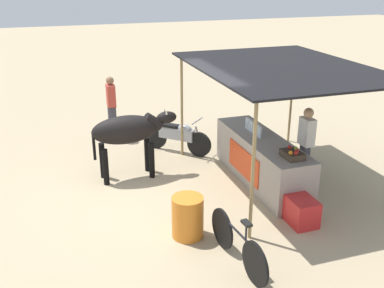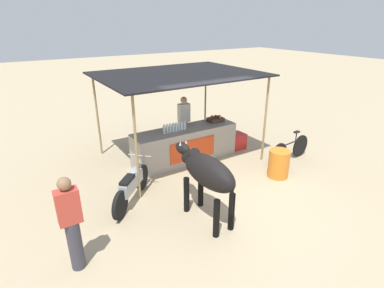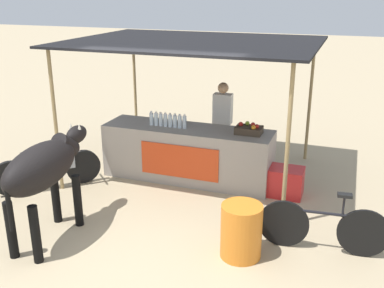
{
  "view_description": "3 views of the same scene",
  "coord_description": "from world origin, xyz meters",
  "px_view_note": "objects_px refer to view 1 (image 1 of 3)",
  "views": [
    {
      "loc": [
        7.66,
        -1.87,
        4.17
      ],
      "look_at": [
        -0.47,
        0.84,
        0.83
      ],
      "focal_mm": 42.0,
      "sensor_mm": 36.0,
      "label": 1
    },
    {
      "loc": [
        -4.01,
        -4.49,
        3.72
      ],
      "look_at": [
        -0.33,
        1.32,
        0.88
      ],
      "focal_mm": 28.0,
      "sensor_mm": 36.0,
      "label": 2
    },
    {
      "loc": [
        2.63,
        -4.82,
        3.28
      ],
      "look_at": [
        0.42,
        1.26,
        1.02
      ],
      "focal_mm": 42.0,
      "sensor_mm": 36.0,
      "label": 3
    }
  ],
  "objects_px": {
    "stall_counter": "(261,160)",
    "cow": "(129,132)",
    "cooler_box": "(301,211)",
    "water_barrel": "(188,217)",
    "motorcycle_parked": "(177,136)",
    "fruit_crate": "(292,154)",
    "vendor_behind_counter": "(305,146)",
    "bicycle_leaning": "(238,244)",
    "passerby_on_street": "(112,107)"
  },
  "relations": [
    {
      "from": "stall_counter",
      "to": "cow",
      "type": "xyz_separation_m",
      "value": [
        -1.06,
        -2.55,
        0.55
      ]
    },
    {
      "from": "cooler_box",
      "to": "water_barrel",
      "type": "bearing_deg",
      "value": -96.95
    },
    {
      "from": "cow",
      "to": "motorcycle_parked",
      "type": "relative_size",
      "value": 1.37
    },
    {
      "from": "fruit_crate",
      "to": "motorcycle_parked",
      "type": "xyz_separation_m",
      "value": [
        -3.16,
        -1.25,
        -0.6
      ]
    },
    {
      "from": "vendor_behind_counter",
      "to": "water_barrel",
      "type": "height_order",
      "value": "vendor_behind_counter"
    },
    {
      "from": "cow",
      "to": "stall_counter",
      "type": "bearing_deg",
      "value": 67.46
    },
    {
      "from": "water_barrel",
      "to": "motorcycle_parked",
      "type": "relative_size",
      "value": 0.54
    },
    {
      "from": "bicycle_leaning",
      "to": "passerby_on_street",
      "type": "distance_m",
      "value": 6.13
    },
    {
      "from": "cooler_box",
      "to": "water_barrel",
      "type": "height_order",
      "value": "water_barrel"
    },
    {
      "from": "fruit_crate",
      "to": "vendor_behind_counter",
      "type": "bearing_deg",
      "value": 133.57
    },
    {
      "from": "motorcycle_parked",
      "to": "bicycle_leaning",
      "type": "xyz_separation_m",
      "value": [
        4.56,
        -0.43,
        -0.08
      ]
    },
    {
      "from": "stall_counter",
      "to": "water_barrel",
      "type": "relative_size",
      "value": 4.18
    },
    {
      "from": "cooler_box",
      "to": "bicycle_leaning",
      "type": "height_order",
      "value": "bicycle_leaning"
    },
    {
      "from": "vendor_behind_counter",
      "to": "motorcycle_parked",
      "type": "xyz_separation_m",
      "value": [
        -2.5,
        -1.95,
        -0.42
      ]
    },
    {
      "from": "fruit_crate",
      "to": "passerby_on_street",
      "type": "xyz_separation_m",
      "value": [
        -4.64,
        -2.58,
        -0.18
      ]
    },
    {
      "from": "fruit_crate",
      "to": "cooler_box",
      "type": "bearing_deg",
      "value": -12.72
    },
    {
      "from": "cow",
      "to": "bicycle_leaning",
      "type": "xyz_separation_m",
      "value": [
        3.54,
        0.93,
        -0.68
      ]
    },
    {
      "from": "water_barrel",
      "to": "bicycle_leaning",
      "type": "distance_m",
      "value": 1.08
    },
    {
      "from": "passerby_on_street",
      "to": "motorcycle_parked",
      "type": "bearing_deg",
      "value": 41.95
    },
    {
      "from": "fruit_crate",
      "to": "cooler_box",
      "type": "distance_m",
      "value": 1.05
    },
    {
      "from": "stall_counter",
      "to": "bicycle_leaning",
      "type": "xyz_separation_m",
      "value": [
        2.49,
        -1.62,
        -0.13
      ]
    },
    {
      "from": "cooler_box",
      "to": "passerby_on_street",
      "type": "bearing_deg",
      "value": -155.44
    },
    {
      "from": "passerby_on_street",
      "to": "water_barrel",
      "type": "bearing_deg",
      "value": 4.83
    },
    {
      "from": "stall_counter",
      "to": "passerby_on_street",
      "type": "bearing_deg",
      "value": -144.62
    },
    {
      "from": "motorcycle_parked",
      "to": "passerby_on_street",
      "type": "xyz_separation_m",
      "value": [
        -1.48,
        -1.33,
        0.42
      ]
    },
    {
      "from": "passerby_on_street",
      "to": "cow",
      "type": "bearing_deg",
      "value": -0.64
    },
    {
      "from": "vendor_behind_counter",
      "to": "bicycle_leaning",
      "type": "distance_m",
      "value": 3.19
    },
    {
      "from": "fruit_crate",
      "to": "motorcycle_parked",
      "type": "height_order",
      "value": "fruit_crate"
    },
    {
      "from": "fruit_crate",
      "to": "cow",
      "type": "relative_size",
      "value": 0.24
    },
    {
      "from": "water_barrel",
      "to": "passerby_on_street",
      "type": "xyz_separation_m",
      "value": [
        -5.06,
        -0.43,
        0.49
      ]
    },
    {
      "from": "cow",
      "to": "motorcycle_parked",
      "type": "bearing_deg",
      "value": 126.9
    },
    {
      "from": "stall_counter",
      "to": "vendor_behind_counter",
      "type": "xyz_separation_m",
      "value": [
        0.42,
        0.75,
        0.37
      ]
    },
    {
      "from": "bicycle_leaning",
      "to": "vendor_behind_counter",
      "type": "bearing_deg",
      "value": 131.03
    },
    {
      "from": "cooler_box",
      "to": "cow",
      "type": "distance_m",
      "value": 3.82
    },
    {
      "from": "stall_counter",
      "to": "motorcycle_parked",
      "type": "height_order",
      "value": "stall_counter"
    },
    {
      "from": "vendor_behind_counter",
      "to": "passerby_on_street",
      "type": "height_order",
      "value": "same"
    },
    {
      "from": "bicycle_leaning",
      "to": "water_barrel",
      "type": "bearing_deg",
      "value": -154.1
    },
    {
      "from": "water_barrel",
      "to": "motorcycle_parked",
      "type": "bearing_deg",
      "value": 165.92
    },
    {
      "from": "motorcycle_parked",
      "to": "cooler_box",
      "type": "bearing_deg",
      "value": 16.0
    },
    {
      "from": "cooler_box",
      "to": "motorcycle_parked",
      "type": "bearing_deg",
      "value": -164.0
    },
    {
      "from": "passerby_on_street",
      "to": "fruit_crate",
      "type": "bearing_deg",
      "value": 29.07
    },
    {
      "from": "cow",
      "to": "motorcycle_parked",
      "type": "xyz_separation_m",
      "value": [
        -1.02,
        1.36,
        -0.6
      ]
    },
    {
      "from": "fruit_crate",
      "to": "passerby_on_street",
      "type": "relative_size",
      "value": 0.27
    },
    {
      "from": "cooler_box",
      "to": "motorcycle_parked",
      "type": "distance_m",
      "value": 3.99
    },
    {
      "from": "bicycle_leaning",
      "to": "cooler_box",
      "type": "bearing_deg",
      "value": 115.62
    },
    {
      "from": "cow",
      "to": "vendor_behind_counter",
      "type": "bearing_deg",
      "value": 65.9
    },
    {
      "from": "vendor_behind_counter",
      "to": "motorcycle_parked",
      "type": "height_order",
      "value": "vendor_behind_counter"
    },
    {
      "from": "vendor_behind_counter",
      "to": "cow",
      "type": "relative_size",
      "value": 0.9
    },
    {
      "from": "stall_counter",
      "to": "cooler_box",
      "type": "bearing_deg",
      "value": -3.17
    },
    {
      "from": "stall_counter",
      "to": "vendor_behind_counter",
      "type": "height_order",
      "value": "vendor_behind_counter"
    }
  ]
}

